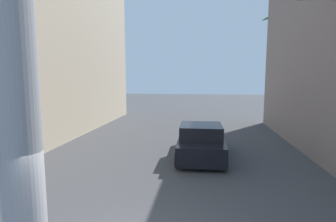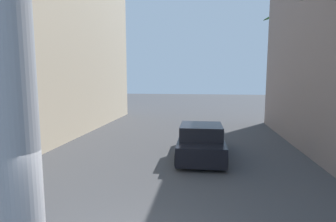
% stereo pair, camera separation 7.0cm
% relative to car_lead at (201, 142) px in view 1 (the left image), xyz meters
% --- Properties ---
extents(ground_plane, '(89.11, 89.11, 0.00)m').
position_rel_car_lead_xyz_m(ground_plane, '(-1.34, 2.37, -0.70)').
color(ground_plane, '#424244').
extents(building_left, '(8.32, 21.00, 12.81)m').
position_rel_car_lead_xyz_m(building_left, '(-11.62, 3.11, 5.71)').
color(building_left, '#C6B293').
rests_on(building_left, ground).
extents(car_lead, '(2.21, 4.65, 1.56)m').
position_rel_car_lead_xyz_m(car_lead, '(0.00, 0.00, 0.00)').
color(car_lead, black).
rests_on(car_lead, ground).
extents(palm_tree_mid_left, '(3.30, 3.07, 9.71)m').
position_rel_car_lead_xyz_m(palm_tree_mid_left, '(-8.81, 1.41, 4.94)').
color(palm_tree_mid_left, brown).
rests_on(palm_tree_mid_left, ground).
extents(palm_tree_far_right, '(2.76, 2.81, 9.11)m').
position_rel_car_lead_xyz_m(palm_tree_far_right, '(6.18, 11.39, 4.64)').
color(palm_tree_far_right, brown).
rests_on(palm_tree_far_right, ground).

